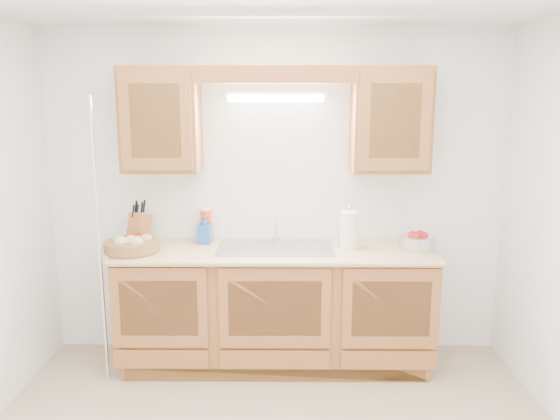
{
  "coord_description": "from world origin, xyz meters",
  "views": [
    {
      "loc": [
        0.07,
        -2.66,
        1.96
      ],
      "look_at": [
        0.04,
        0.85,
        1.26
      ],
      "focal_mm": 35.0,
      "sensor_mm": 36.0,
      "label": 1
    }
  ],
  "objects_px": {
    "paper_towel": "(349,230)",
    "apple_bowl": "(417,241)",
    "fruit_basket": "(132,244)",
    "knife_block": "(139,228)"
  },
  "relations": [
    {
      "from": "paper_towel",
      "to": "apple_bowl",
      "type": "bearing_deg",
      "value": -4.73
    },
    {
      "from": "fruit_basket",
      "to": "paper_towel",
      "type": "height_order",
      "value": "paper_towel"
    },
    {
      "from": "fruit_basket",
      "to": "apple_bowl",
      "type": "bearing_deg",
      "value": 2.41
    },
    {
      "from": "knife_block",
      "to": "apple_bowl",
      "type": "relative_size",
      "value": 1.24
    },
    {
      "from": "fruit_basket",
      "to": "apple_bowl",
      "type": "relative_size",
      "value": 1.81
    },
    {
      "from": "apple_bowl",
      "to": "fruit_basket",
      "type": "bearing_deg",
      "value": -177.59
    },
    {
      "from": "fruit_basket",
      "to": "knife_block",
      "type": "bearing_deg",
      "value": 89.95
    },
    {
      "from": "fruit_basket",
      "to": "paper_towel",
      "type": "bearing_deg",
      "value": 4.65
    },
    {
      "from": "paper_towel",
      "to": "knife_block",
      "type": "bearing_deg",
      "value": 176.58
    },
    {
      "from": "fruit_basket",
      "to": "knife_block",
      "type": "xyz_separation_m",
      "value": [
        0.0,
        0.22,
        0.07
      ]
    }
  ]
}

